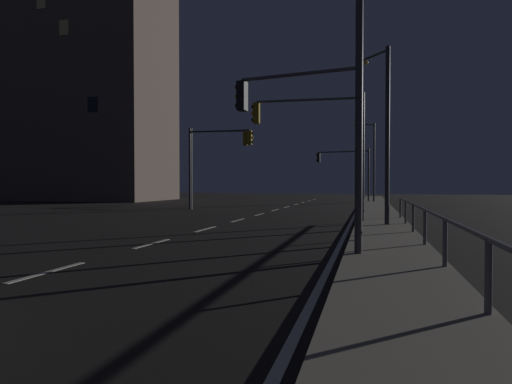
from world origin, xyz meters
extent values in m
plane|color=black|center=(0.00, 17.50, 0.00)|extent=(112.00, 112.00, 0.00)
cube|color=gray|center=(6.77, 17.50, 0.07)|extent=(2.18, 77.00, 0.14)
cube|color=silver|center=(0.00, 5.00, 0.01)|extent=(0.14, 2.00, 0.01)
cube|color=silver|center=(0.00, 9.00, 0.01)|extent=(0.14, 2.00, 0.01)
cube|color=silver|center=(0.00, 13.00, 0.01)|extent=(0.14, 2.00, 0.01)
cube|color=silver|center=(0.00, 17.00, 0.01)|extent=(0.14, 2.00, 0.01)
cube|color=silver|center=(0.00, 21.00, 0.01)|extent=(0.14, 2.00, 0.01)
cube|color=silver|center=(0.00, 25.00, 0.01)|extent=(0.14, 2.00, 0.01)
cube|color=silver|center=(0.00, 29.00, 0.01)|extent=(0.14, 2.00, 0.01)
cube|color=silver|center=(0.00, 33.00, 0.01)|extent=(0.14, 2.00, 0.01)
cube|color=silver|center=(0.00, 37.00, 0.01)|extent=(0.14, 2.00, 0.01)
cube|color=silver|center=(0.00, 41.00, 0.01)|extent=(0.14, 2.00, 0.01)
cube|color=silver|center=(0.00, 45.00, 0.01)|extent=(0.14, 2.00, 0.01)
cube|color=silver|center=(5.43, 22.50, 0.01)|extent=(0.14, 53.00, 0.01)
cylinder|color=#38383D|center=(6.14, 38.95, 2.71)|extent=(0.16, 0.16, 5.14)
cylinder|color=#2D3033|center=(3.68, 39.13, 5.03)|extent=(4.92, 0.46, 0.11)
cube|color=black|center=(1.22, 39.31, 4.50)|extent=(0.30, 0.36, 0.95)
sphere|color=black|center=(1.07, 39.32, 4.80)|extent=(0.20, 0.20, 0.20)
sphere|color=orange|center=(1.07, 39.32, 4.50)|extent=(0.20, 0.20, 0.20)
sphere|color=black|center=(1.07, 39.32, 4.20)|extent=(0.20, 0.20, 0.20)
cylinder|color=#38383D|center=(-5.88, 24.05, 2.85)|extent=(0.16, 0.16, 5.70)
cylinder|color=#2D3033|center=(-3.93, 24.32, 5.45)|extent=(3.92, 0.66, 0.11)
cube|color=olive|center=(-1.98, 24.60, 4.93)|extent=(0.32, 0.38, 0.95)
sphere|color=black|center=(-1.83, 24.62, 5.23)|extent=(0.20, 0.20, 0.20)
sphere|color=orange|center=(-1.83, 24.62, 4.93)|extent=(0.20, 0.20, 0.20)
sphere|color=black|center=(-1.83, 24.62, 4.63)|extent=(0.20, 0.20, 0.20)
cylinder|color=#38383D|center=(5.94, 16.85, 3.01)|extent=(0.16, 0.16, 5.74)
cylinder|color=#4C4C51|center=(3.54, 16.63, 5.63)|extent=(4.81, 0.54, 0.11)
cube|color=olive|center=(1.14, 16.41, 5.10)|extent=(0.31, 0.36, 0.95)
sphere|color=black|center=(0.99, 16.40, 5.40)|extent=(0.20, 0.20, 0.20)
sphere|color=orange|center=(0.99, 16.40, 5.10)|extent=(0.20, 0.20, 0.20)
sphere|color=black|center=(0.99, 16.40, 4.80)|extent=(0.20, 0.20, 0.20)
cylinder|color=#4C4C51|center=(-5.90, 24.31, 2.86)|extent=(0.16, 0.16, 5.72)
cylinder|color=#4C4C51|center=(-3.76, 24.37, 5.47)|extent=(4.30, 0.21, 0.11)
cube|color=olive|center=(-1.61, 24.42, 4.95)|extent=(0.29, 0.35, 0.95)
sphere|color=black|center=(-1.45, 24.42, 5.25)|extent=(0.20, 0.20, 0.20)
sphere|color=orange|center=(-1.45, 24.42, 4.95)|extent=(0.20, 0.20, 0.20)
sphere|color=black|center=(-1.45, 24.42, 4.65)|extent=(0.20, 0.20, 0.20)
cylinder|color=#4C4C51|center=(5.96, 10.51, 2.79)|extent=(0.16, 0.16, 5.29)
cylinder|color=#4C4C51|center=(4.09, 10.69, 5.18)|extent=(3.74, 0.47, 0.11)
cube|color=black|center=(2.23, 10.87, 4.66)|extent=(0.31, 0.37, 0.95)
sphere|color=black|center=(2.08, 10.89, 4.96)|extent=(0.20, 0.20, 0.20)
sphere|color=orange|center=(2.08, 10.89, 4.66)|extent=(0.20, 0.20, 0.20)
sphere|color=black|center=(2.08, 10.89, 4.36)|extent=(0.20, 0.20, 0.20)
cylinder|color=#2D3033|center=(6.93, 15.52, 3.76)|extent=(0.18, 0.18, 7.23)
cylinder|color=#4C4C51|center=(6.41, 16.10, 7.22)|extent=(1.12, 1.21, 0.10)
ellipsoid|color=#F9D172|center=(5.89, 16.67, 7.12)|extent=(0.56, 0.36, 0.24)
cylinder|color=#38383D|center=(6.00, 8.19, 3.53)|extent=(0.18, 0.18, 6.78)
cylinder|color=#38383D|center=(6.64, 38.19, 3.87)|extent=(0.18, 0.18, 7.45)
cylinder|color=#4C4C51|center=(5.80, 37.73, 7.44)|extent=(1.73, 1.01, 0.10)
ellipsoid|color=#F9D172|center=(4.95, 37.26, 7.34)|extent=(0.56, 0.36, 0.24)
cylinder|color=#59595E|center=(7.71, 4.06, 0.61)|extent=(0.09, 0.09, 0.95)
cylinder|color=#59595E|center=(7.71, 7.09, 0.61)|extent=(0.09, 0.09, 0.95)
cylinder|color=#59595E|center=(7.71, 10.12, 0.61)|extent=(0.09, 0.09, 0.95)
cylinder|color=#59595E|center=(7.71, 13.15, 0.61)|extent=(0.09, 0.09, 0.95)
cylinder|color=#59595E|center=(7.71, 16.18, 0.61)|extent=(0.09, 0.09, 0.95)
cylinder|color=#59595E|center=(7.71, 19.21, 0.61)|extent=(0.09, 0.09, 0.95)
cube|color=slate|center=(7.71, 8.60, 1.09)|extent=(0.06, 21.21, 0.06)
cube|color=brown|center=(-24.20, 37.10, 14.06)|extent=(17.03, 9.49, 28.13)
cube|color=#EACC7A|center=(-23.74, 32.32, 17.71)|extent=(1.10, 0.06, 1.50)
cube|color=black|center=(-20.40, 32.32, 9.75)|extent=(1.10, 0.06, 1.50)
cube|color=#EACC7A|center=(-26.55, 32.32, 20.70)|extent=(1.10, 0.06, 1.50)
camera|label=1|loc=(6.26, -1.58, 1.78)|focal=28.02mm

